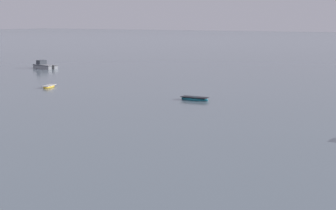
% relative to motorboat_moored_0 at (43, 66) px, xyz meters
% --- Properties ---
extents(motorboat_moored_0, '(6.69, 3.31, 2.44)m').
position_rel_motorboat_moored_0_xyz_m(motorboat_moored_0, '(0.00, 0.00, 0.00)').
color(motorboat_moored_0, gray).
rests_on(motorboat_moored_0, ground).
extents(rowboat_moored_2, '(3.75, 1.51, 0.58)m').
position_rel_motorboat_moored_0_xyz_m(rowboat_moored_2, '(47.75, -20.62, -0.21)').
color(rowboat_moored_2, '#197084').
rests_on(rowboat_moored_2, ground).
extents(rowboat_moored_3, '(2.05, 3.31, 0.49)m').
position_rel_motorboat_moored_0_xyz_m(rowboat_moored_3, '(23.70, -21.60, -0.23)').
color(rowboat_moored_3, gold).
rests_on(rowboat_moored_3, ground).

